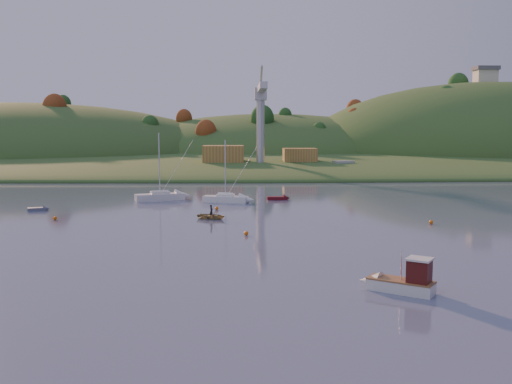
{
  "coord_description": "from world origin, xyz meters",
  "views": [
    {
      "loc": [
        -4.56,
        -32.29,
        11.71
      ],
      "look_at": [
        -2.18,
        35.37,
        4.19
      ],
      "focal_mm": 40.0,
      "sensor_mm": 36.0,
      "label": 1
    }
  ],
  "objects_px": {
    "sailboat_far": "(225,198)",
    "canoe": "(211,216)",
    "sailboat_near": "(160,196)",
    "grey_dinghy": "(41,209)",
    "fishing_boat": "(396,281)",
    "red_tender": "(281,198)"
  },
  "relations": [
    {
      "from": "grey_dinghy",
      "to": "canoe",
      "type": "bearing_deg",
      "value": -36.59
    },
    {
      "from": "fishing_boat",
      "to": "sailboat_far",
      "type": "relative_size",
      "value": 0.56
    },
    {
      "from": "red_tender",
      "to": "grey_dinghy",
      "type": "distance_m",
      "value": 37.35
    },
    {
      "from": "sailboat_near",
      "to": "grey_dinghy",
      "type": "relative_size",
      "value": 3.47
    },
    {
      "from": "fishing_boat",
      "to": "sailboat_near",
      "type": "distance_m",
      "value": 58.84
    },
    {
      "from": "sailboat_far",
      "to": "canoe",
      "type": "height_order",
      "value": "sailboat_far"
    },
    {
      "from": "canoe",
      "to": "grey_dinghy",
      "type": "relative_size",
      "value": 1.2
    },
    {
      "from": "fishing_boat",
      "to": "canoe",
      "type": "height_order",
      "value": "fishing_boat"
    },
    {
      "from": "fishing_boat",
      "to": "grey_dinghy",
      "type": "xyz_separation_m",
      "value": [
        -39.65,
        42.47,
        -0.55
      ]
    },
    {
      "from": "red_tender",
      "to": "sailboat_near",
      "type": "bearing_deg",
      "value": 177.78
    },
    {
      "from": "red_tender",
      "to": "canoe",
      "type": "bearing_deg",
      "value": -120.93
    },
    {
      "from": "fishing_boat",
      "to": "red_tender",
      "type": "relative_size",
      "value": 1.43
    },
    {
      "from": "fishing_boat",
      "to": "grey_dinghy",
      "type": "height_order",
      "value": "fishing_boat"
    },
    {
      "from": "canoe",
      "to": "sailboat_far",
      "type": "bearing_deg",
      "value": 17.88
    },
    {
      "from": "sailboat_far",
      "to": "canoe",
      "type": "relative_size",
      "value": 2.6
    },
    {
      "from": "sailboat_near",
      "to": "canoe",
      "type": "relative_size",
      "value": 2.9
    },
    {
      "from": "fishing_boat",
      "to": "canoe",
      "type": "xyz_separation_m",
      "value": [
        -14.79,
        33.93,
        -0.38
      ]
    },
    {
      "from": "sailboat_near",
      "to": "red_tender",
      "type": "distance_m",
      "value": 20.04
    },
    {
      "from": "sailboat_near",
      "to": "grey_dinghy",
      "type": "xyz_separation_m",
      "value": [
        -15.55,
        -11.21,
        -0.49
      ]
    },
    {
      "from": "sailboat_far",
      "to": "canoe",
      "type": "bearing_deg",
      "value": -79.53
    },
    {
      "from": "fishing_boat",
      "to": "red_tender",
      "type": "height_order",
      "value": "fishing_boat"
    },
    {
      "from": "sailboat_near",
      "to": "sailboat_far",
      "type": "relative_size",
      "value": 1.11
    }
  ]
}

